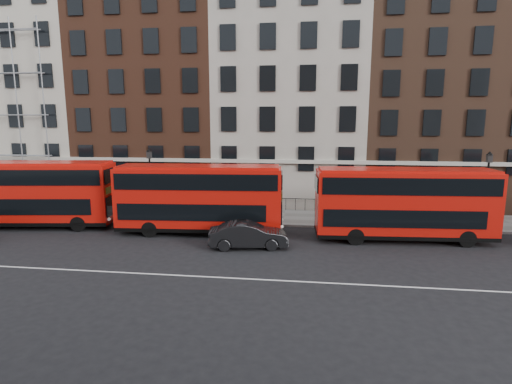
# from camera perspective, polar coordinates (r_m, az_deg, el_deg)

# --- Properties ---
(ground) EXTENTS (120.00, 120.00, 0.00)m
(ground) POSITION_cam_1_polar(r_m,az_deg,el_deg) (21.34, 2.31, -10.41)
(ground) COLOR black
(ground) RESTS_ON ground
(pavement) EXTENTS (80.00, 5.00, 0.15)m
(pavement) POSITION_cam_1_polar(r_m,az_deg,el_deg) (31.35, 4.04, -3.58)
(pavement) COLOR gray
(pavement) RESTS_ON ground
(kerb) EXTENTS (80.00, 0.30, 0.16)m
(kerb) POSITION_cam_1_polar(r_m,az_deg,el_deg) (28.93, 3.74, -4.74)
(kerb) COLOR gray
(kerb) RESTS_ON ground
(road_centre_line) EXTENTS (70.00, 0.12, 0.01)m
(road_centre_line) POSITION_cam_1_polar(r_m,az_deg,el_deg) (19.48, 1.76, -12.44)
(road_centre_line) COLOR white
(road_centre_line) RESTS_ON ground
(building_terrace) EXTENTS (64.00, 11.95, 22.00)m
(building_terrace) POSITION_cam_1_polar(r_m,az_deg,el_deg) (37.95, 4.45, 14.24)
(building_terrace) COLOR beige
(building_terrace) RESTS_ON ground
(bus_a) EXTENTS (11.38, 4.12, 4.68)m
(bus_a) POSITION_cam_1_polar(r_m,az_deg,el_deg) (32.27, -29.34, -0.06)
(bus_a) COLOR red
(bus_a) RESTS_ON ground
(bus_b) EXTENTS (11.09, 3.38, 4.60)m
(bus_b) POSITION_cam_1_polar(r_m,az_deg,el_deg) (26.87, -8.15, -0.75)
(bus_b) COLOR red
(bus_b) RESTS_ON ground
(bus_c) EXTENTS (11.04, 3.30, 4.58)m
(bus_c) POSITION_cam_1_polar(r_m,az_deg,el_deg) (26.58, 20.29, -1.42)
(bus_c) COLOR red
(bus_c) RESTS_ON ground
(car_front) EXTENTS (4.90, 2.38, 1.55)m
(car_front) POSITION_cam_1_polar(r_m,az_deg,el_deg) (23.93, -1.10, -6.16)
(car_front) COLOR black
(car_front) RESTS_ON ground
(lamp_post_left) EXTENTS (0.44, 0.44, 5.33)m
(lamp_post_left) POSITION_cam_1_polar(r_m,az_deg,el_deg) (31.23, -14.85, 1.67)
(lamp_post_left) COLOR black
(lamp_post_left) RESTS_ON pavement
(lamp_post_right) EXTENTS (0.44, 0.44, 5.33)m
(lamp_post_right) POSITION_cam_1_polar(r_m,az_deg,el_deg) (31.45, 30.06, 0.70)
(lamp_post_right) COLOR black
(lamp_post_right) RESTS_ON pavement
(iron_railings) EXTENTS (6.60, 0.06, 1.00)m
(iron_railings) POSITION_cam_1_polar(r_m,az_deg,el_deg) (33.36, 4.28, -1.74)
(iron_railings) COLOR black
(iron_railings) RESTS_ON pavement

